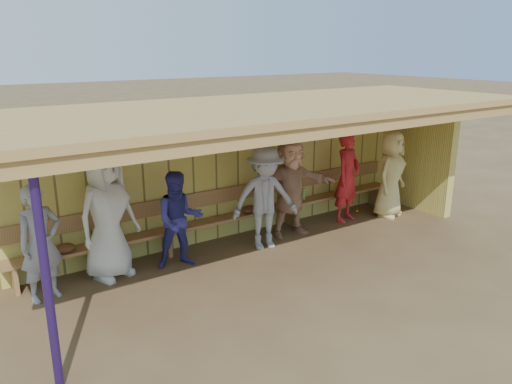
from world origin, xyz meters
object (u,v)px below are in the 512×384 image
Objects in this scene: player_a at (40,244)px; bench at (232,210)px; player_e at (265,198)px; player_b at (107,214)px; player_c at (179,220)px; player_g at (347,177)px; player_f at (290,187)px; player_h at (390,174)px.

bench is (3.28, 0.48, -0.28)m from player_a.
player_e reaches higher than player_a.
player_a is 1.01m from player_b.
player_b is at bearing -178.80° from player_c.
player_c reaches higher than bench.
player_g reaches higher than player_c.
player_a is 0.82× the size of player_b.
player_b reaches higher than player_g.
player_c is 0.20× the size of bench.
player_f reaches higher than player_h.
player_b is 1.07m from player_c.
player_f is 1.39m from player_g.
player_b is at bearing 160.58° from player_g.
player_c is 2.26m from player_f.
player_b reaches higher than player_h.
player_g is 1.03× the size of player_h.
player_g is 2.43m from bench.
bench is (2.30, 0.31, -0.45)m from player_b.
player_a is at bearing -171.63° from bench.
bench is at bearing 38.66° from player_c.
player_f is (4.25, 0.05, 0.10)m from player_a.
player_a is at bearing 162.69° from player_g.
player_b is at bearing 158.36° from player_h.
player_g is at bearing -10.85° from bench.
player_g is 0.96m from player_h.
player_f is 1.01× the size of player_g.
player_a is 0.89× the size of player_f.
player_a is at bearing 171.31° from player_b.
player_e is 2.13m from player_g.
player_f is (2.26, 0.12, 0.14)m from player_c.
player_f is at bearing -13.49° from player_a.
player_g is at bearing 16.84° from player_c.
player_b is at bearing -174.60° from player_f.
player_c is 0.85× the size of player_g.
player_e is at bearing -17.30° from player_a.
player_a is 0.21× the size of bench.
player_g is (5.64, 0.03, 0.09)m from player_a.
bench is at bearing -11.41° from player_b.
player_g reaches higher than player_e.
player_g is at bearing 22.23° from player_e.
player_b reaches higher than player_a.
player_h is at bearing -12.44° from bench.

